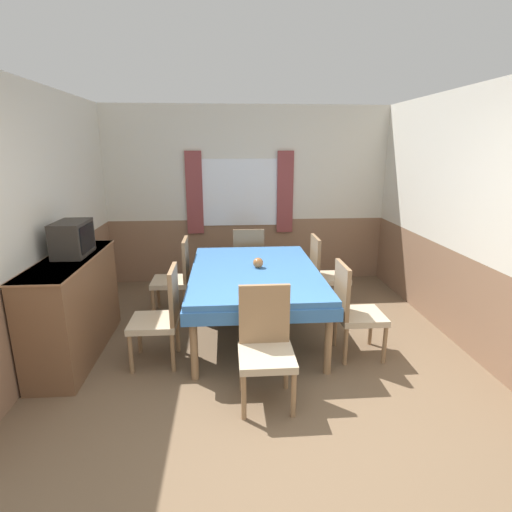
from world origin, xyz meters
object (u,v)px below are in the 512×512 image
at_px(chair_right_near, 353,308).
at_px(vase, 258,263).
at_px(dining_table, 255,278).
at_px(chair_left_near, 161,314).
at_px(tv, 73,238).
at_px(chair_head_near, 266,343).
at_px(sideboard, 74,306).
at_px(chair_left_far, 176,275).
at_px(chair_head_window, 248,259).
at_px(chair_right_far, 324,272).

height_order(chair_right_near, vase, chair_right_near).
height_order(dining_table, chair_left_near, chair_left_near).
bearing_deg(tv, chair_right_near, -7.38).
bearing_deg(tv, chair_head_near, -29.26).
height_order(chair_left_near, chair_right_near, same).
bearing_deg(vase, chair_right_near, -36.47).
bearing_deg(sideboard, chair_left_far, 47.33).
bearing_deg(dining_table, sideboard, -168.66).
bearing_deg(chair_left_near, chair_right_near, -90.00).
relative_size(chair_head_window, sideboard, 0.62).
bearing_deg(chair_head_near, vase, -91.89).
height_order(dining_table, vase, vase).
bearing_deg(chair_left_near, dining_table, -57.35).
bearing_deg(tv, vase, 9.34).
distance_m(dining_table, chair_right_near, 1.11).
bearing_deg(chair_head_window, chair_right_far, -35.06).
xyz_separation_m(chair_head_near, vase, (0.04, 1.30, 0.29)).
bearing_deg(sideboard, chair_right_far, 19.28).
bearing_deg(chair_head_near, chair_right_near, -144.94).
height_order(chair_head_near, tv, tv).
bearing_deg(chair_right_near, chair_left_near, -90.00).
distance_m(chair_right_far, vase, 1.07).
xyz_separation_m(chair_right_near, chair_head_near, (-0.92, -0.65, 0.00)).
bearing_deg(sideboard, chair_head_window, 41.62).
height_order(chair_head_window, sideboard, sideboard).
distance_m(chair_head_near, tv, 2.15).
bearing_deg(vase, tv, -170.66).
bearing_deg(chair_head_near, sideboard, -25.98).
bearing_deg(dining_table, chair_right_near, -32.65).
xyz_separation_m(chair_right_far, vase, (-0.88, -0.53, 0.29)).
distance_m(tv, vase, 1.89).
height_order(chair_left_near, chair_head_window, same).
distance_m(chair_left_near, chair_left_far, 1.18).
xyz_separation_m(chair_right_near, vase, (-0.88, 0.65, 0.29)).
relative_size(chair_left_far, vase, 8.42).
xyz_separation_m(chair_left_near, chair_right_far, (1.85, 1.18, 0.00)).
bearing_deg(chair_head_window, tv, -140.29).
bearing_deg(sideboard, dining_table, 11.34).
relative_size(chair_right_far, tv, 2.04).
relative_size(chair_right_near, tv, 2.04).
distance_m(chair_head_near, sideboard, 2.01).
height_order(chair_right_far, tv, tv).
xyz_separation_m(chair_head_near, tv, (-1.78, 1.00, 0.67)).
bearing_deg(chair_left_far, sideboard, 137.33).
height_order(chair_right_far, chair_head_near, same).
bearing_deg(chair_left_far, tv, 134.10).
distance_m(chair_left_near, tv, 1.14).
distance_m(chair_left_near, chair_right_near, 1.85).
xyz_separation_m(chair_left_near, tv, (-0.86, 0.35, 0.67)).
relative_size(chair_head_near, vase, 8.42).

